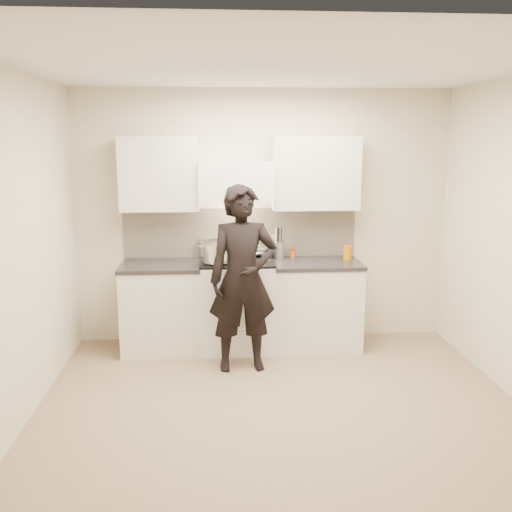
% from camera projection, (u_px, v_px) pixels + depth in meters
% --- Properties ---
extents(ground_plane, '(4.00, 4.00, 0.00)m').
position_uv_depth(ground_plane, '(280.00, 407.00, 4.71)').
color(ground_plane, '#846D53').
extents(room_shell, '(4.04, 3.54, 2.70)m').
position_uv_depth(room_shell, '(270.00, 209.00, 4.75)').
color(room_shell, beige).
rests_on(room_shell, ground).
extents(stove, '(0.76, 0.65, 0.96)m').
position_uv_depth(stove, '(237.00, 304.00, 5.99)').
color(stove, silver).
rests_on(stove, ground).
extents(counter_right, '(0.92, 0.67, 0.92)m').
position_uv_depth(counter_right, '(315.00, 304.00, 6.05)').
color(counter_right, beige).
rests_on(counter_right, ground).
extents(counter_left, '(0.82, 0.67, 0.92)m').
position_uv_depth(counter_left, '(162.00, 307.00, 5.93)').
color(counter_left, beige).
rests_on(counter_left, ground).
extents(wok, '(0.35, 0.43, 0.28)m').
position_uv_depth(wok, '(253.00, 247.00, 6.03)').
color(wok, silver).
rests_on(wok, stove).
extents(stock_pot, '(0.38, 0.34, 0.18)m').
position_uv_depth(stock_pot, '(217.00, 253.00, 5.72)').
color(stock_pot, silver).
rests_on(stock_pot, stove).
extents(utensil_crock, '(0.13, 0.13, 0.34)m').
position_uv_depth(utensil_crock, '(278.00, 249.00, 6.09)').
color(utensil_crock, '#AAAAAA').
rests_on(utensil_crock, counter_right).
extents(spice_jar, '(0.04, 0.04, 0.10)m').
position_uv_depth(spice_jar, '(293.00, 253.00, 6.14)').
color(spice_jar, '#E95D0C').
rests_on(spice_jar, counter_right).
extents(oil_glass, '(0.09, 0.09, 0.16)m').
position_uv_depth(oil_glass, '(348.00, 252.00, 6.03)').
color(oil_glass, '#C15F03').
rests_on(oil_glass, counter_right).
extents(person, '(0.68, 0.48, 1.77)m').
position_uv_depth(person, '(243.00, 279.00, 5.35)').
color(person, black).
rests_on(person, ground).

